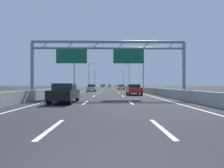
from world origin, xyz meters
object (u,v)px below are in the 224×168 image
(streetlamp_left_distant, at_px, (95,77))
(yellow_car, at_px, (121,87))
(streetlamp_right_mid, at_px, (142,67))
(white_car, at_px, (110,86))
(orange_car, at_px, (102,86))
(black_car, at_px, (64,93))
(streetlamp_right_distant, at_px, (123,77))
(silver_car, at_px, (92,88))
(sign_gantry, at_px, (107,54))
(streetlamp_left_mid, at_px, (75,67))
(streetlamp_right_far, at_px, (129,74))
(blue_car, at_px, (104,86))
(streetlamp_left_far, at_px, (89,74))
(red_car, at_px, (134,89))

(streetlamp_left_distant, relative_size, yellow_car, 2.08)
(streetlamp_right_mid, relative_size, white_car, 2.20)
(orange_car, xyz_separation_m, black_car, (0.25, -92.07, 0.04))
(streetlamp_right_distant, relative_size, silver_car, 2.09)
(sign_gantry, bearing_deg, black_car, -117.45)
(streetlamp_left_mid, relative_size, yellow_car, 2.08)
(streetlamp_right_distant, bearing_deg, white_car, -134.66)
(streetlamp_right_far, height_order, streetlamp_left_distant, same)
(streetlamp_left_distant, distance_m, blue_car, 32.37)
(streetlamp_left_far, bearing_deg, streetlamp_left_distant, 90.00)
(streetlamp_right_far, distance_m, silver_car, 34.70)
(streetlamp_right_far, relative_size, streetlamp_left_distant, 1.00)
(streetlamp_left_far, xyz_separation_m, white_car, (7.69, 23.95, -4.67))
(streetlamp_left_mid, relative_size, red_car, 2.11)
(streetlamp_right_mid, bearing_deg, black_car, -111.28)
(sign_gantry, bearing_deg, streetlamp_right_mid, 70.60)
(streetlamp_right_mid, relative_size, streetlamp_left_distant, 1.00)
(orange_car, distance_m, white_car, 9.64)
(red_car, height_order, white_car, red_car)
(blue_car, distance_m, silver_car, 95.61)
(streetlamp_right_mid, xyz_separation_m, blue_car, (-11.11, 94.37, -4.62))
(streetlamp_left_far, relative_size, streetlamp_right_far, 1.00)
(streetlamp_right_far, relative_size, orange_car, 2.25)
(sign_gantry, xyz_separation_m, yellow_car, (3.76, 34.66, -4.10))
(streetlamp_left_distant, xyz_separation_m, blue_car, (3.82, 31.81, -4.62))
(streetlamp_right_distant, distance_m, blue_car, 34.01)
(streetlamp_right_mid, distance_m, silver_car, 12.17)
(streetlamp_right_mid, xyz_separation_m, yellow_car, (-3.92, 12.86, -4.65))
(white_car, bearing_deg, red_car, -87.33)
(streetlamp_right_mid, xyz_separation_m, white_car, (-7.24, 55.23, -4.67))
(red_car, xyz_separation_m, white_car, (-3.33, 71.27, -0.04))
(sign_gantry, distance_m, white_car, 77.13)
(white_car, bearing_deg, streetlamp_left_distant, 136.36)
(streetlamp_left_mid, distance_m, silver_car, 6.09)
(orange_car, xyz_separation_m, silver_car, (-0.02, -65.27, 0.02))
(silver_car, bearing_deg, streetlamp_left_mid, 161.71)
(black_car, bearing_deg, silver_car, 90.56)
(blue_car, bearing_deg, yellow_car, -84.96)
(streetlamp_left_far, bearing_deg, streetlamp_right_mid, -64.48)
(streetlamp_left_far, height_order, streetlamp_right_distant, same)
(streetlamp_right_far, relative_size, red_car, 2.11)
(streetlamp_left_distant, height_order, white_car, streetlamp_left_distant)
(red_car, bearing_deg, silver_car, 116.15)
(red_car, distance_m, orange_car, 80.40)
(yellow_car, bearing_deg, red_car, -90.00)
(red_car, xyz_separation_m, black_car, (-7.00, -12.00, 0.01))
(sign_gantry, distance_m, orange_car, 85.99)
(streetlamp_right_distant, height_order, yellow_car, streetlamp_right_distant)
(black_car, bearing_deg, streetlamp_left_distant, 92.54)
(streetlamp_right_mid, bearing_deg, orange_car, 99.89)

